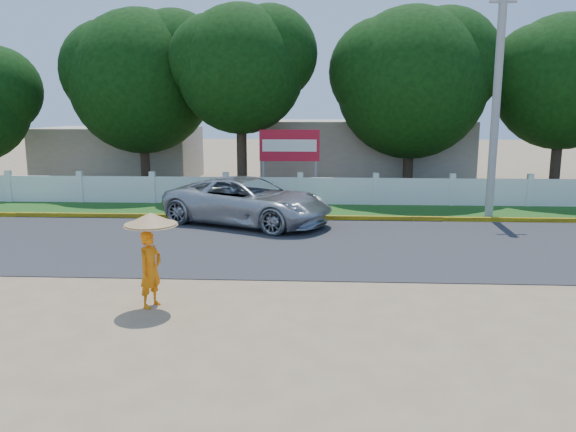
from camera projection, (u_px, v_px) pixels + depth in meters
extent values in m
plane|color=#9E8460|center=(283.00, 296.00, 11.59)|extent=(120.00, 120.00, 0.00)
cube|color=#38383A|center=(293.00, 244.00, 16.01)|extent=(60.00, 7.00, 0.02)
cube|color=#2D601E|center=(299.00, 211.00, 21.15)|extent=(60.00, 3.50, 0.03)
cube|color=yellow|center=(297.00, 218.00, 19.47)|extent=(40.00, 0.18, 0.16)
cube|color=silver|center=(300.00, 191.00, 22.47)|extent=(40.00, 0.10, 1.10)
cube|color=#B7AD99|center=(363.00, 152.00, 28.79)|extent=(10.00, 6.00, 3.20)
cube|color=#B7AD99|center=(121.00, 153.00, 30.48)|extent=(8.00, 5.00, 2.80)
cylinder|color=gray|center=(496.00, 101.00, 19.23)|extent=(0.28, 0.28, 8.09)
imported|color=#AAAEB2|center=(248.00, 201.00, 18.63)|extent=(6.22, 4.71, 1.57)
imported|color=orange|center=(150.00, 269.00, 10.85)|extent=(0.56, 0.65, 1.50)
cylinder|color=gray|center=(152.00, 240.00, 10.74)|extent=(0.02, 0.02, 0.97)
cone|color=#AB854F|center=(151.00, 219.00, 10.66)|extent=(1.03, 1.03, 0.25)
cylinder|color=gray|center=(263.00, 176.00, 23.55)|extent=(0.12, 0.12, 2.00)
cylinder|color=gray|center=(316.00, 177.00, 23.44)|extent=(0.12, 0.12, 2.00)
cube|color=red|center=(289.00, 145.00, 23.25)|extent=(2.50, 0.12, 1.30)
cube|color=silver|center=(289.00, 146.00, 23.19)|extent=(2.25, 0.02, 0.49)
cylinder|color=#473828|center=(145.00, 156.00, 26.52)|extent=(0.44, 0.44, 3.21)
sphere|color=#103B0D|center=(141.00, 82.00, 25.87)|extent=(6.56, 6.56, 6.56)
cylinder|color=#473828|center=(556.00, 158.00, 24.48)|extent=(0.44, 0.44, 3.33)
sphere|color=#103B0D|center=(563.00, 82.00, 23.87)|extent=(5.72, 5.72, 5.72)
cylinder|color=#473828|center=(242.00, 151.00, 24.53)|extent=(0.44, 0.44, 3.93)
sphere|color=#103B0D|center=(241.00, 70.00, 23.88)|extent=(5.46, 5.46, 5.46)
cylinder|color=#473828|center=(408.00, 160.00, 25.01)|extent=(0.44, 0.44, 3.08)
sphere|color=#103B0D|center=(411.00, 83.00, 24.38)|extent=(6.54, 6.54, 6.54)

